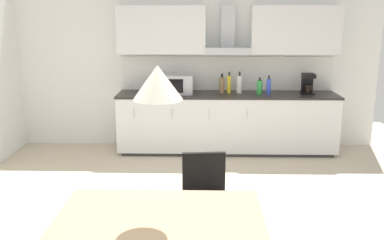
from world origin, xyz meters
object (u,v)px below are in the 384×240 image
chair_far_right (205,193)px  bottle_white (239,84)px  bottle_yellow (229,84)px  pendant_lamp (158,82)px  microwave (177,84)px  bottle_blue (269,86)px  dining_table (160,220)px  bottle_green (260,87)px  bottle_brown (222,85)px  coffee_maker (308,84)px

chair_far_right → bottle_white: bearing=79.5°
bottle_yellow → pendant_lamp: 3.72m
microwave → chair_far_right: (0.41, -2.78, -0.50)m
microwave → bottle_blue: bottle_blue is taller
microwave → dining_table: (0.10, -3.57, -0.35)m
bottle_blue → chair_far_right: bottle_blue is taller
microwave → bottle_green: bearing=-0.9°
bottle_brown → bottle_white: bottle_white is taller
coffee_maker → chair_far_right: (-1.53, -2.81, -0.51)m
bottle_white → pendant_lamp: size_ratio=1.00×
microwave → bottle_blue: 1.35m
dining_table → chair_far_right: size_ratio=1.62×
bottle_white → bottle_green: bearing=-13.3°
microwave → bottle_blue: size_ratio=1.71×
microwave → bottle_brown: bearing=4.4°
bottle_yellow → bottle_white: bearing=1.6°
coffee_maker → bottle_white: (-1.00, 0.02, -0.01)m
bottle_white → chair_far_right: bearing=-100.5°
coffee_maker → bottle_green: size_ratio=1.23×
microwave → chair_far_right: size_ratio=0.55×
bottle_brown → dining_table: size_ratio=0.21×
bottle_brown → bottle_white: 0.26m
bottle_green → bottle_yellow: bottle_yellow is taller
coffee_maker → chair_far_right: 3.24m
bottle_blue → chair_far_right: size_ratio=0.32×
bottle_yellow → chair_far_right: bottle_yellow is taller
coffee_maker → bottle_brown: bearing=178.9°
bottle_brown → dining_table: (-0.58, -3.62, -0.34)m
bottle_yellow → pendant_lamp: bearing=-100.7°
microwave → chair_far_right: 2.86m
bottle_green → bottle_yellow: size_ratio=0.77×
bottle_green → dining_table: 3.73m
bottle_blue → pendant_lamp: bearing=-109.6°
bottle_green → bottle_brown: bottle_brown is taller
bottle_green → pendant_lamp: pendant_lamp is taller
microwave → bottle_brown: 0.67m
bottle_blue → bottle_yellow: (-0.57, 0.10, 0.02)m
coffee_maker → pendant_lamp: 4.08m
bottle_yellow → bottle_white: size_ratio=0.99×
bottle_green → chair_far_right: size_ratio=0.28×
bottle_green → dining_table: bearing=-107.6°
bottle_white → dining_table: size_ratio=0.23×
microwave → bottle_green: microwave is taller
microwave → pendant_lamp: pendant_lamp is taller
bottle_blue → bottle_green: bearing=164.0°
coffee_maker → bottle_blue: (-0.58, -0.08, -0.03)m
microwave → dining_table: bearing=-88.5°
bottle_white → dining_table: bottle_white is taller
bottle_white → dining_table: 3.73m
coffee_maker → bottle_white: bearing=178.7°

